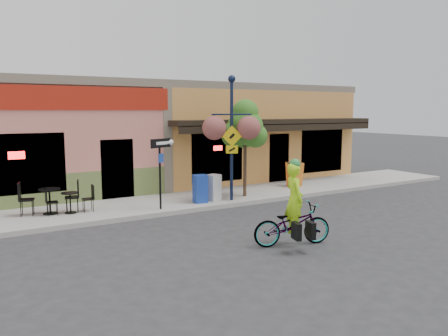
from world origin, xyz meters
name	(u,v)px	position (x,y,z in m)	size (l,w,h in m)	color
ground	(238,211)	(0.00, 0.00, 0.00)	(90.00, 90.00, 0.00)	#2D2D30
sidewalk	(209,198)	(0.00, 2.00, 0.07)	(24.00, 3.00, 0.15)	#9E9B93
curb	(229,205)	(0.00, 0.55, 0.07)	(24.00, 0.12, 0.15)	#A8A59E
building	(152,133)	(0.00, 7.50, 2.25)	(18.20, 8.20, 4.50)	#D57769
bicycle	(292,225)	(-0.89, -3.88, 0.53)	(0.70, 2.00, 1.05)	maroon
cyclist_rider	(294,209)	(-0.84, -3.88, 0.90)	(0.66, 0.43, 1.81)	#B1F71A
lamp_post	(232,139)	(0.36, 0.97, 2.35)	(1.41, 0.56, 4.40)	#111A35
one_way_sign	(160,174)	(-2.38, 0.93, 1.30)	(0.88, 0.19, 2.29)	black
cafe_set_left	(50,197)	(-5.57, 2.06, 0.67)	(1.73, 0.87, 1.04)	black
cafe_set_right	(70,200)	(-5.01, 1.85, 0.58)	(1.42, 0.71, 0.85)	black
newspaper_box_blue	(200,189)	(-0.79, 1.16, 0.64)	(0.44, 0.39, 0.97)	#1B3CA4
newspaper_box_grey	(214,187)	(-0.20, 1.28, 0.61)	(0.43, 0.39, 0.92)	silver
street_tree	(245,148)	(1.19, 1.35, 1.97)	(1.42, 1.42, 3.64)	#3D7A26
sandwich_board	(296,175)	(4.09, 1.85, 0.66)	(0.61, 0.45, 1.02)	orange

